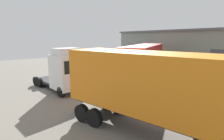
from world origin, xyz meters
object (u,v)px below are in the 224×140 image
at_px(tractor_unit_white, 66,72).
at_px(container_trailer_yellow, 149,84).
at_px(traffic_cone, 80,72).
at_px(delivery_van_black, 111,59).
at_px(container_trailer_grey, 144,59).

bearing_deg(tractor_unit_white, container_trailer_yellow, -5.43).
bearing_deg(tractor_unit_white, traffic_cone, 135.78).
bearing_deg(delivery_van_black, container_trailer_yellow, 179.33).
height_order(container_trailer_yellow, container_trailer_grey, container_trailer_yellow).
bearing_deg(container_trailer_yellow, container_trailer_grey, 119.05).
height_order(delivery_van_black, container_trailer_grey, container_trailer_grey).
xyz_separation_m(delivery_van_black, traffic_cone, (0.85, -5.74, -1.24)).
height_order(container_trailer_grey, traffic_cone, container_trailer_grey).
bearing_deg(container_trailer_yellow, tractor_unit_white, 167.93).
bearing_deg(delivery_van_black, traffic_cone, 127.10).
relative_size(container_trailer_yellow, container_trailer_grey, 0.86).
height_order(tractor_unit_white, delivery_van_black, tractor_unit_white).
xyz_separation_m(container_trailer_yellow, delivery_van_black, (-16.86, 9.47, -1.18)).
distance_m(tractor_unit_white, container_trailer_yellow, 9.47).
bearing_deg(container_trailer_grey, delivery_van_black, -132.52).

